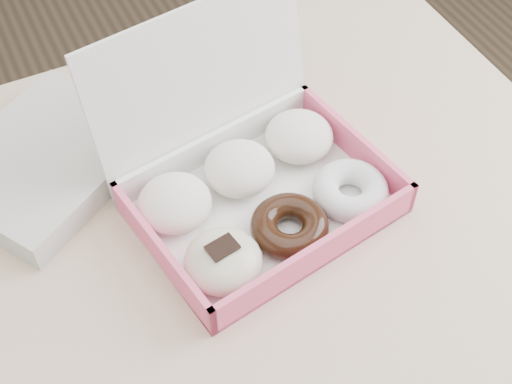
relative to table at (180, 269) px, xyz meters
name	(u,v)px	position (x,y,z in m)	size (l,w,h in m)	color
table	(180,269)	(0.00, 0.00, 0.00)	(1.20, 0.80, 0.75)	#D3B28A
donut_box	(253,184)	(0.12, 0.01, 0.12)	(0.37, 0.34, 0.24)	white
newspapers	(46,161)	(-0.12, 0.19, 0.10)	(0.27, 0.21, 0.04)	silver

